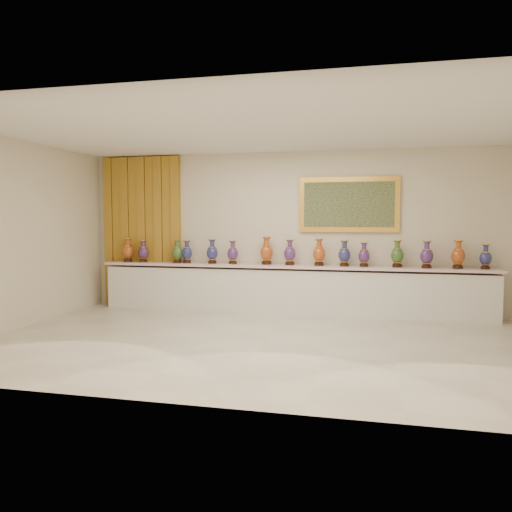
{
  "coord_description": "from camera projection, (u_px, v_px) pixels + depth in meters",
  "views": [
    {
      "loc": [
        1.47,
        -6.8,
        1.74
      ],
      "look_at": [
        -0.51,
        1.7,
        1.1
      ],
      "focal_mm": 35.0,
      "sensor_mm": 36.0,
      "label": 1
    }
  ],
  "objects": [
    {
      "name": "vase_9",
      "position": [
        344.0,
        255.0,
        8.95
      ],
      "size": [
        0.28,
        0.28,
        0.46
      ],
      "rotation": [
        0.0,
        0.0,
        0.41
      ],
      "color": "black",
      "rests_on": "counter"
    },
    {
      "name": "vase_2",
      "position": [
        177.0,
        252.0,
        9.64
      ],
      "size": [
        0.22,
        0.22,
        0.45
      ],
      "rotation": [
        0.0,
        0.0,
        -0.03
      ],
      "color": "black",
      "rests_on": "counter"
    },
    {
      "name": "ground",
      "position": [
        264.0,
        342.0,
        7.07
      ],
      "size": [
        8.0,
        8.0,
        0.0
      ],
      "primitive_type": "plane",
      "color": "beige",
      "rests_on": "ground"
    },
    {
      "name": "vase_5",
      "position": [
        233.0,
        254.0,
        9.39
      ],
      "size": [
        0.26,
        0.26,
        0.44
      ],
      "rotation": [
        0.0,
        0.0,
        0.36
      ],
      "color": "black",
      "rests_on": "counter"
    },
    {
      "name": "vase_1",
      "position": [
        143.0,
        252.0,
        9.86
      ],
      "size": [
        0.24,
        0.24,
        0.43
      ],
      "rotation": [
        0.0,
        0.0,
        -0.21
      ],
      "color": "black",
      "rests_on": "counter"
    },
    {
      "name": "vase_0",
      "position": [
        128.0,
        251.0,
        9.89
      ],
      "size": [
        0.23,
        0.23,
        0.47
      ],
      "rotation": [
        0.0,
        0.0,
        0.08
      ],
      "color": "black",
      "rests_on": "counter"
    },
    {
      "name": "vase_3",
      "position": [
        187.0,
        253.0,
        9.63
      ],
      "size": [
        0.25,
        0.25,
        0.44
      ],
      "rotation": [
        0.0,
        0.0,
        -0.3
      ],
      "color": "black",
      "rests_on": "counter"
    },
    {
      "name": "vase_7",
      "position": [
        290.0,
        254.0,
        9.2
      ],
      "size": [
        0.22,
        0.22,
        0.47
      ],
      "rotation": [
        0.0,
        0.0,
        0.01
      ],
      "color": "black",
      "rests_on": "counter"
    },
    {
      "name": "vase_6",
      "position": [
        267.0,
        252.0,
        9.3
      ],
      "size": [
        0.31,
        0.31,
        0.52
      ],
      "rotation": [
        0.0,
        0.0,
        -0.35
      ],
      "color": "black",
      "rests_on": "counter"
    },
    {
      "name": "vase_13",
      "position": [
        458.0,
        256.0,
        8.51
      ],
      "size": [
        0.26,
        0.26,
        0.49
      ],
      "rotation": [
        0.0,
        0.0,
        -0.14
      ],
      "color": "black",
      "rests_on": "counter"
    },
    {
      "name": "vase_4",
      "position": [
        212.0,
        253.0,
        9.49
      ],
      "size": [
        0.22,
        0.22,
        0.46
      ],
      "rotation": [
        0.0,
        0.0,
        0.02
      ],
      "color": "black",
      "rests_on": "counter"
    },
    {
      "name": "vase_8",
      "position": [
        319.0,
        254.0,
        9.06
      ],
      "size": [
        0.27,
        0.27,
        0.49
      ],
      "rotation": [
        0.0,
        0.0,
        0.24
      ],
      "color": "black",
      "rests_on": "counter"
    },
    {
      "name": "room",
      "position": [
        173.0,
        227.0,
        9.86
      ],
      "size": [
        8.0,
        8.0,
        8.0
      ],
      "color": "beige",
      "rests_on": "ground"
    },
    {
      "name": "vase_14",
      "position": [
        486.0,
        258.0,
        8.44
      ],
      "size": [
        0.23,
        0.23,
        0.42
      ],
      "rotation": [
        0.0,
        0.0,
        -0.17
      ],
      "color": "black",
      "rests_on": "counter"
    },
    {
      "name": "vase_11",
      "position": [
        397.0,
        255.0,
        8.77
      ],
      "size": [
        0.22,
        0.22,
        0.48
      ],
      "rotation": [
        0.0,
        0.0,
        0.0
      ],
      "color": "black",
      "rests_on": "counter"
    },
    {
      "name": "counter",
      "position": [
        290.0,
        290.0,
        9.24
      ],
      "size": [
        7.28,
        0.48,
        0.9
      ],
      "color": "white",
      "rests_on": "ground"
    },
    {
      "name": "label_card",
      "position": [
        229.0,
        264.0,
        9.32
      ],
      "size": [
        0.1,
        0.06,
        0.0
      ],
      "primitive_type": "cube",
      "color": "white",
      "rests_on": "counter"
    },
    {
      "name": "vase_12",
      "position": [
        427.0,
        256.0,
        8.6
      ],
      "size": [
        0.28,
        0.28,
        0.48
      ],
      "rotation": [
        0.0,
        0.0,
        0.37
      ],
      "color": "black",
      "rests_on": "counter"
    },
    {
      "name": "vase_10",
      "position": [
        364.0,
        256.0,
        8.88
      ],
      "size": [
        0.21,
        0.21,
        0.43
      ],
      "rotation": [
        0.0,
        0.0,
        -0.03
      ],
      "color": "black",
      "rests_on": "counter"
    }
  ]
}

